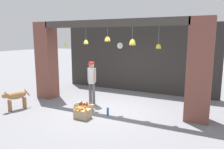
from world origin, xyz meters
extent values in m
plane|color=slate|center=(0.00, 0.00, 0.00)|extent=(60.00, 60.00, 0.00)
cube|color=#2D2B28|center=(0.00, 2.91, 1.54)|extent=(7.15, 0.12, 3.08)
cube|color=brown|center=(-2.93, 0.30, 1.54)|extent=(0.70, 0.60, 3.08)
cube|color=brown|center=(2.93, 0.30, 1.54)|extent=(0.70, 0.60, 3.08)
cube|color=#3D3833|center=(0.00, 0.12, 2.96)|extent=(5.25, 0.24, 0.24)
cylinder|color=#B2AD99|center=(-1.76, 0.10, 2.56)|extent=(0.01, 0.01, 0.55)
ellipsoid|color=yellow|center=(-1.72, 0.10, 2.22)|extent=(0.10, 0.05, 0.16)
ellipsoid|color=yellow|center=(-1.76, 0.14, 2.22)|extent=(0.05, 0.10, 0.16)
ellipsoid|color=yellow|center=(-1.79, 0.10, 2.22)|extent=(0.10, 0.05, 0.16)
ellipsoid|color=yellow|center=(-1.76, 0.07, 2.22)|extent=(0.05, 0.10, 0.16)
cylinder|color=#B2AD99|center=(-0.89, 0.13, 2.62)|extent=(0.01, 0.01, 0.44)
ellipsoid|color=yellow|center=(-0.85, 0.13, 2.32)|extent=(0.11, 0.06, 0.17)
ellipsoid|color=yellow|center=(-0.86, 0.17, 2.32)|extent=(0.10, 0.10, 0.18)
ellipsoid|color=yellow|center=(-0.90, 0.17, 2.32)|extent=(0.07, 0.11, 0.18)
ellipsoid|color=yellow|center=(-0.93, 0.15, 2.32)|extent=(0.11, 0.08, 0.18)
ellipsoid|color=yellow|center=(-0.93, 0.12, 2.32)|extent=(0.11, 0.08, 0.18)
ellipsoid|color=yellow|center=(-0.90, 0.09, 2.32)|extent=(0.07, 0.11, 0.18)
ellipsoid|color=yellow|center=(-0.86, 0.10, 2.32)|extent=(0.10, 0.10, 0.18)
cylinder|color=#B2AD99|center=(-0.04, 0.16, 2.68)|extent=(0.01, 0.01, 0.31)
ellipsoid|color=yellow|center=(0.01, 0.16, 2.43)|extent=(0.13, 0.07, 0.21)
ellipsoid|color=yellow|center=(-0.02, 0.21, 2.43)|extent=(0.09, 0.13, 0.21)
ellipsoid|color=yellow|center=(-0.08, 0.19, 2.43)|extent=(0.13, 0.11, 0.21)
ellipsoid|color=yellow|center=(-0.08, 0.13, 2.43)|extent=(0.13, 0.11, 0.21)
ellipsoid|color=yellow|center=(-0.02, 0.11, 2.43)|extent=(0.09, 0.13, 0.21)
cylinder|color=#B2AD99|center=(0.90, 0.07, 2.63)|extent=(0.01, 0.01, 0.41)
ellipsoid|color=yellow|center=(0.95, 0.07, 2.33)|extent=(0.14, 0.08, 0.22)
ellipsoid|color=yellow|center=(0.92, 0.12, 2.33)|extent=(0.11, 0.13, 0.23)
ellipsoid|color=yellow|center=(0.87, 0.12, 2.33)|extent=(0.11, 0.13, 0.23)
ellipsoid|color=yellow|center=(0.84, 0.07, 2.33)|extent=(0.14, 0.08, 0.22)
ellipsoid|color=yellow|center=(0.87, 0.03, 2.33)|extent=(0.11, 0.13, 0.23)
ellipsoid|color=yellow|center=(0.92, 0.03, 2.33)|extent=(0.11, 0.13, 0.23)
cylinder|color=#B2AD99|center=(1.74, 0.09, 2.56)|extent=(0.01, 0.01, 0.54)
ellipsoid|color=yellow|center=(1.78, 0.09, 2.22)|extent=(0.11, 0.06, 0.16)
ellipsoid|color=yellow|center=(1.75, 0.12, 2.22)|extent=(0.08, 0.11, 0.17)
ellipsoid|color=yellow|center=(1.70, 0.11, 2.22)|extent=(0.10, 0.09, 0.17)
ellipsoid|color=yellow|center=(1.70, 0.06, 2.22)|extent=(0.10, 0.09, 0.17)
ellipsoid|color=yellow|center=(1.75, 0.05, 2.22)|extent=(0.08, 0.11, 0.17)
ellipsoid|color=#9E7042|center=(-2.82, -1.37, 0.50)|extent=(0.46, 0.73, 0.27)
cylinder|color=#9E7042|center=(-2.81, -1.64, 0.19)|extent=(0.07, 0.07, 0.38)
cylinder|color=#9E7042|center=(-2.97, -1.60, 0.19)|extent=(0.07, 0.07, 0.38)
cylinder|color=#9E7042|center=(-2.67, -1.15, 0.19)|extent=(0.07, 0.07, 0.38)
cylinder|color=#9E7042|center=(-2.82, -1.10, 0.19)|extent=(0.07, 0.07, 0.38)
ellipsoid|color=#9E7042|center=(-2.92, -1.73, 0.56)|extent=(0.24, 0.29, 0.18)
cone|color=brown|center=(-2.87, -1.75, 0.66)|extent=(0.06, 0.06, 0.08)
cone|color=brown|center=(-2.98, -1.72, 0.66)|extent=(0.06, 0.06, 0.08)
cylinder|color=#9E7042|center=(-2.71, -1.02, 0.53)|extent=(0.10, 0.22, 0.28)
cylinder|color=#56565B|center=(-0.72, 0.33, 0.39)|extent=(0.11, 0.11, 0.78)
cylinder|color=#56565B|center=(-0.86, 0.32, 0.39)|extent=(0.11, 0.11, 0.78)
cube|color=silver|center=(-0.79, 0.32, 1.07)|extent=(0.22, 0.19, 0.59)
cylinder|color=tan|center=(-0.65, 0.34, 1.11)|extent=(0.06, 0.06, 0.52)
cylinder|color=tan|center=(-0.93, 0.31, 1.11)|extent=(0.06, 0.06, 0.52)
sphere|color=tan|center=(-0.79, 0.32, 1.47)|extent=(0.20, 0.20, 0.20)
cylinder|color=red|center=(-0.79, 0.32, 1.55)|extent=(0.21, 0.21, 0.07)
cube|color=red|center=(-0.78, 0.22, 1.52)|extent=(0.18, 0.13, 0.01)
cube|color=tan|center=(-0.27, -1.10, 0.15)|extent=(0.46, 0.35, 0.29)
sphere|color=orange|center=(-0.42, -1.22, 0.33)|extent=(0.08, 0.08, 0.08)
sphere|color=orange|center=(-0.35, -1.16, 0.33)|extent=(0.08, 0.08, 0.08)
sphere|color=orange|center=(-0.34, -1.16, 0.33)|extent=(0.08, 0.08, 0.08)
sphere|color=orange|center=(-0.08, -1.20, 0.33)|extent=(0.08, 0.08, 0.08)
sphere|color=orange|center=(-0.42, -1.09, 0.33)|extent=(0.08, 0.08, 0.08)
sphere|color=orange|center=(-0.28, -1.23, 0.33)|extent=(0.08, 0.08, 0.08)
sphere|color=orange|center=(-0.25, -1.15, 0.33)|extent=(0.08, 0.08, 0.08)
sphere|color=orange|center=(-0.29, -1.08, 0.33)|extent=(0.08, 0.08, 0.08)
sphere|color=orange|center=(-0.25, -0.98, 0.33)|extent=(0.08, 0.08, 0.08)
cube|color=tan|center=(-0.62, -0.49, 0.11)|extent=(0.59, 0.36, 0.22)
sphere|color=red|center=(-0.53, -0.42, 0.26)|extent=(0.08, 0.08, 0.08)
sphere|color=red|center=(-0.73, -0.56, 0.26)|extent=(0.08, 0.08, 0.08)
sphere|color=#99B238|center=(-0.52, -0.46, 0.26)|extent=(0.08, 0.08, 0.08)
sphere|color=#99B238|center=(-0.75, -0.43, 0.26)|extent=(0.08, 0.08, 0.08)
sphere|color=red|center=(-0.45, -0.37, 0.26)|extent=(0.08, 0.08, 0.08)
sphere|color=red|center=(-0.66, -0.59, 0.26)|extent=(0.08, 0.08, 0.08)
sphere|color=red|center=(-0.57, -0.53, 0.26)|extent=(0.08, 0.08, 0.08)
sphere|color=red|center=(-0.46, -0.59, 0.26)|extent=(0.08, 0.08, 0.08)
cylinder|color=#2D60AD|center=(0.32, -0.53, 0.12)|extent=(0.07, 0.07, 0.23)
cylinder|color=black|center=(0.32, -0.53, 0.25)|extent=(0.04, 0.04, 0.03)
cylinder|color=black|center=(-0.77, 2.84, 2.09)|extent=(0.30, 0.01, 0.30)
cylinder|color=white|center=(-0.77, 2.83, 2.09)|extent=(0.28, 0.02, 0.28)
cube|color=black|center=(-0.77, 2.81, 2.12)|extent=(0.01, 0.01, 0.08)
cube|color=black|center=(-0.73, 2.81, 2.09)|extent=(0.11, 0.01, 0.01)
camera|label=1|loc=(3.42, -6.49, 2.52)|focal=35.00mm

